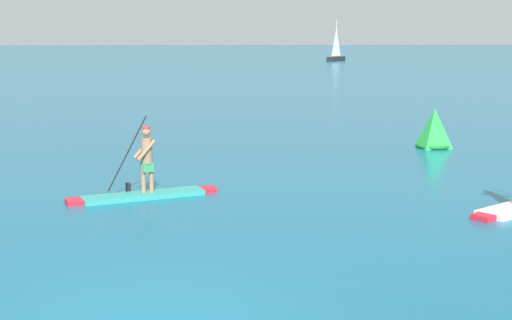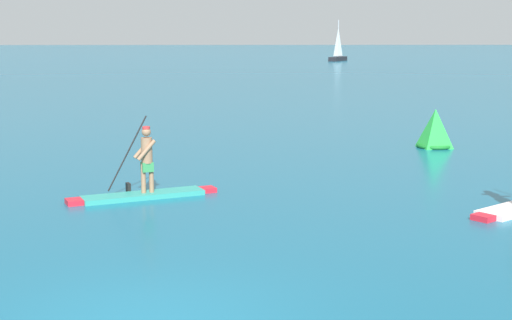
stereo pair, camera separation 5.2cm
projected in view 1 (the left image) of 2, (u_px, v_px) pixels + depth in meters
name	position (u px, v px, depth m)	size (l,w,h in m)	color
paddleboarder_mid_center	(143.00, 184.00, 17.44)	(3.43, 1.76, 1.90)	teal
race_marker_buoy	(434.00, 130.00, 25.05)	(1.34, 1.34, 1.29)	green
sailboat_right_horizon	(336.00, 55.00, 100.53)	(3.02, 4.28, 5.41)	black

